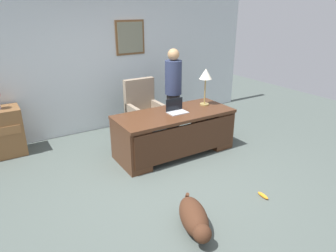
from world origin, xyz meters
TOP-DOWN VIEW (x-y plane):
  - ground_plane at (0.00, 0.00)m, footprint 12.00×12.00m
  - back_wall at (0.00, 2.60)m, footprint 7.00×0.16m
  - desk at (0.58, 0.77)m, footprint 2.00×0.85m
  - armchair at (0.46, 1.70)m, footprint 0.60×0.59m
  - person_standing at (1.07, 1.60)m, footprint 0.32×0.32m
  - dog_lying at (-0.30, -0.99)m, footprint 0.52×0.80m
  - laptop at (0.62, 0.81)m, footprint 0.32×0.22m
  - desk_lamp at (1.27, 0.88)m, footprint 0.22×0.22m
  - dog_toy_plush at (0.87, -0.96)m, footprint 0.06×0.19m

SIDE VIEW (x-z plane):
  - ground_plane at x=0.00m, z-range 0.00..0.00m
  - dog_toy_plush at x=0.87m, z-range 0.00..0.05m
  - dog_lying at x=-0.30m, z-range 0.00..0.30m
  - desk at x=0.58m, z-range 0.04..0.77m
  - armchair at x=0.46m, z-range -0.06..1.05m
  - laptop at x=0.62m, z-range 0.67..0.90m
  - person_standing at x=1.07m, z-range 0.03..1.68m
  - desk_lamp at x=1.27m, z-range 0.92..1.57m
  - back_wall at x=0.00m, z-range 0.00..2.70m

